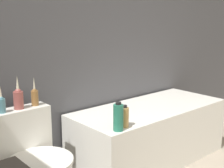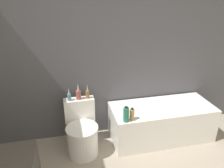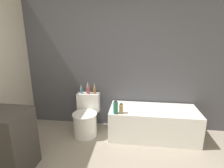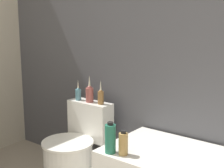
{
  "view_description": "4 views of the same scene",
  "coord_description": "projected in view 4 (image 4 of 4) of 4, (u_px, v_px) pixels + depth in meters",
  "views": [
    {
      "loc": [
        -1.33,
        -0.02,
        1.36
      ],
      "look_at": [
        0.09,
        1.61,
        0.89
      ],
      "focal_mm": 50.0,
      "sensor_mm": 36.0,
      "label": 1
    },
    {
      "loc": [
        -0.59,
        -0.75,
        2.12
      ],
      "look_at": [
        -0.02,
        1.73,
        1.03
      ],
      "focal_mm": 35.0,
      "sensor_mm": 36.0,
      "label": 2
    },
    {
      "loc": [
        0.42,
        -1.04,
        1.77
      ],
      "look_at": [
        0.06,
        1.73,
        1.0
      ],
      "focal_mm": 28.0,
      "sensor_mm": 36.0,
      "label": 3
    },
    {
      "loc": [
        1.39,
        0.01,
        1.41
      ],
      "look_at": [
        0.04,
        1.73,
        0.98
      ],
      "focal_mm": 50.0,
      "sensor_mm": 36.0,
      "label": 4
    }
  ],
  "objects": [
    {
      "name": "shampoo_bottle_tall",
      "position": [
        110.0,
        138.0,
        2.13
      ],
      "size": [
        0.08,
        0.08,
        0.22
      ],
      "color": "#267259",
      "rests_on": "bathtub"
    },
    {
      "name": "shampoo_bottle_short",
      "position": [
        123.0,
        144.0,
        2.1
      ],
      "size": [
        0.06,
        0.06,
        0.17
      ],
      "color": "tan",
      "rests_on": "bathtub"
    },
    {
      "name": "vase_bronze",
      "position": [
        101.0,
        96.0,
        2.7
      ],
      "size": [
        0.05,
        0.05,
        0.21
      ],
      "color": "olive",
      "rests_on": "toilet"
    },
    {
      "name": "vase_silver",
      "position": [
        90.0,
        93.0,
        2.77
      ],
      "size": [
        0.07,
        0.07,
        0.24
      ],
      "color": "#994C47",
      "rests_on": "toilet"
    },
    {
      "name": "vase_gold",
      "position": [
        78.0,
        93.0,
        2.84
      ],
      "size": [
        0.05,
        0.05,
        0.19
      ],
      "color": "teal",
      "rests_on": "toilet"
    },
    {
      "name": "toilet",
      "position": [
        74.0,
        154.0,
        2.7
      ],
      "size": [
        0.44,
        0.58,
        0.72
      ],
      "color": "white",
      "rests_on": "ground"
    },
    {
      "name": "wall_back_tiled",
      "position": [
        146.0,
        37.0,
        2.58
      ],
      "size": [
        6.4,
        0.06,
        2.6
      ],
      "color": "#4C4C51",
      "rests_on": "ground_plane"
    }
  ]
}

